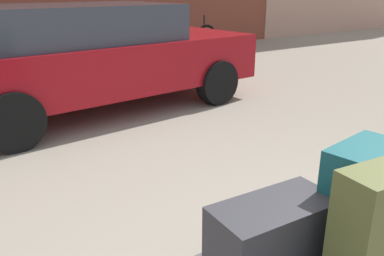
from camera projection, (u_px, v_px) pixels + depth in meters
name	position (u px, v px, depth m)	size (l,w,h in m)	color
suitcase_olive_center	(375.00, 237.00, 1.65)	(0.36, 0.20, 0.61)	#4C5128
suitcase_teal_front_left	(362.00, 199.00, 1.99)	(0.43, 0.26, 0.56)	#144C51
duffel_bag_charcoal_stacked_top	(273.00, 236.00, 1.88)	(0.61, 0.30, 0.35)	#2D2D33
parked_car	(94.00, 55.00, 5.37)	(4.43, 2.20, 1.42)	maroon
bicycle_leaning	(190.00, 40.00, 9.98)	(1.76, 0.20, 0.96)	black
bollard_kerb_near	(162.00, 58.00, 7.90)	(0.25, 0.25, 0.59)	#72665B
bollard_kerb_mid	(218.00, 52.00, 8.65)	(0.25, 0.25, 0.59)	#72665B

